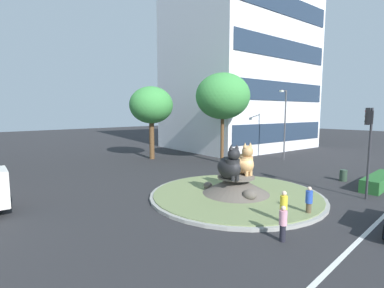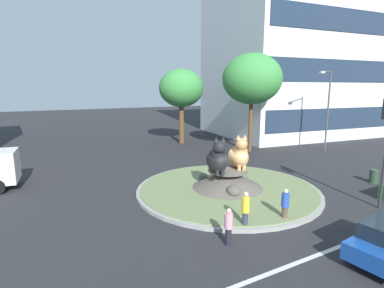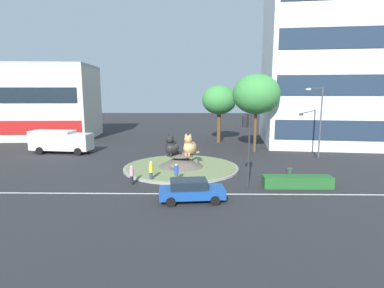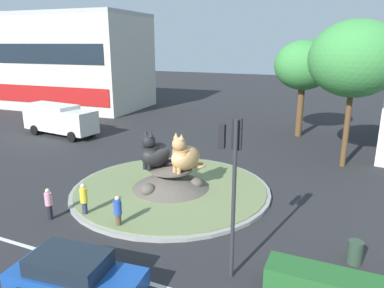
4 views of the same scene
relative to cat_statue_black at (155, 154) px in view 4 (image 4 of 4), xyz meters
name	(u,v)px [view 4 (image 4 of 4)]	position (x,y,z in m)	size (l,w,h in m)	color
ground_plane	(171,191)	(0.89, 0.20, -2.16)	(160.00, 160.00, 0.00)	#28282B
lane_centreline	(81,263)	(0.89, -7.40, -2.16)	(112.00, 0.20, 0.01)	silver
roundabout_island	(171,184)	(0.89, 0.20, -1.74)	(11.14, 11.14, 1.36)	gray
cat_statue_black	(155,154)	(0.00, 0.00, 0.00)	(1.81, 2.17, 2.19)	black
cat_statue_calico	(184,156)	(1.73, 0.21, -0.01)	(1.93, 2.22, 2.16)	tan
traffic_light_mast	(233,165)	(6.32, -5.78, 2.01)	(0.71, 0.59, 5.75)	#2D2D33
shophouse_block	(66,61)	(-24.65, 20.44, 3.66)	(20.99, 11.95, 11.65)	beige
broadleaf_tree_behind_island	(304,66)	(5.65, 16.10, 4.05)	(4.98, 4.98, 8.39)	brown
second_tree_near_tower	(355,59)	(9.62, 8.79, 4.95)	(5.71, 5.71, 9.56)	brown
pedestrian_yellow_shirt	(84,200)	(-1.37, -4.40, -1.23)	(0.35, 0.35, 1.77)	#33384C
pedestrian_blue_shirt	(118,212)	(0.75, -4.68, -1.30)	(0.36, 0.36, 1.63)	brown
pedestrian_pink_shirt	(49,203)	(-2.82, -5.16, -1.34)	(0.34, 0.34, 1.57)	black
sedan_on_far_lane	(74,275)	(2.02, -8.93, -1.37)	(4.59, 2.40, 1.52)	#19479E
delivery_box_truck	(59,119)	(-14.18, 7.61, -0.64)	(7.55, 3.17, 2.75)	silver
litter_bin	(355,252)	(10.44, -3.17, -1.71)	(0.56, 0.56, 0.90)	#2D4233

